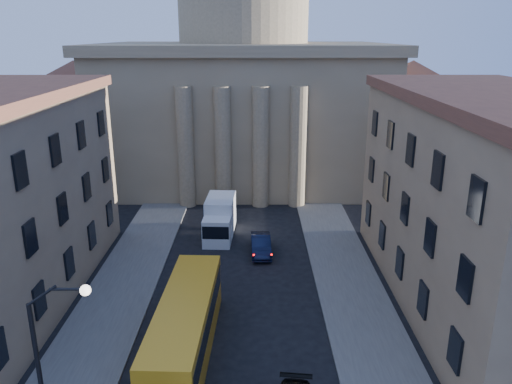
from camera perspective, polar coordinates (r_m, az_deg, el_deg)
sidewalk_left at (r=34.23m, az=-17.56°, el=-15.11°), size 5.00×60.00×0.15m
sidewalk_right at (r=33.52m, az=12.57°, el=-15.42°), size 5.00×60.00×0.15m
church at (r=65.12m, az=-1.40°, el=12.14°), size 68.02×28.76×36.60m
building_right at (r=36.60m, az=25.10°, el=-1.08°), size 11.60×26.60×14.70m
street_lamp at (r=23.15m, az=-22.42°, el=-17.57°), size 2.62×0.44×8.83m
car_right_distant at (r=43.14m, az=0.56°, el=-6.06°), size 1.85×4.82×1.57m
city_bus at (r=30.35m, az=-8.07°, el=-14.91°), size 3.35×12.55×3.51m
box_truck at (r=46.60m, az=-4.17°, el=-3.10°), size 2.78×6.48×3.50m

